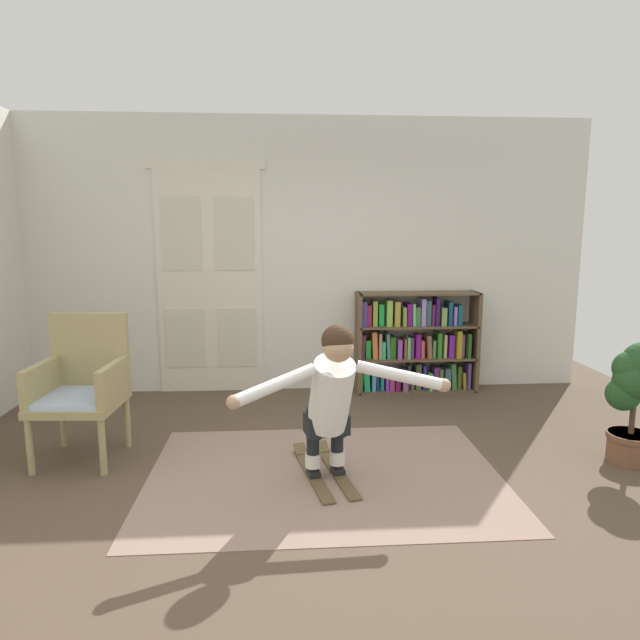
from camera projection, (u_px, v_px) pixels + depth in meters
name	position (u px, v px, depth m)	size (l,w,h in m)	color
ground_plane	(329.00, 500.00, 3.61)	(7.20, 7.20, 0.00)	brown
back_wall	(309.00, 257.00, 5.93)	(6.00, 0.10, 2.90)	silver
double_door	(210.00, 278.00, 5.84)	(1.22, 0.05, 2.45)	beige
rug	(325.00, 475.00, 3.97)	(2.52, 1.83, 0.01)	gray
bookshelf	(413.00, 345.00, 5.95)	(1.31, 0.30, 1.08)	brown
wicker_chair	(82.00, 383.00, 4.22)	(0.64, 0.64, 1.10)	#9E8E5E
potted_plant	(634.00, 391.00, 4.09)	(0.42, 0.35, 0.93)	brown
skis_pair	(324.00, 470.00, 4.00)	(0.44, 0.93, 0.07)	brown
person_skier	(332.00, 393.00, 3.70)	(1.45, 0.73, 1.08)	white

